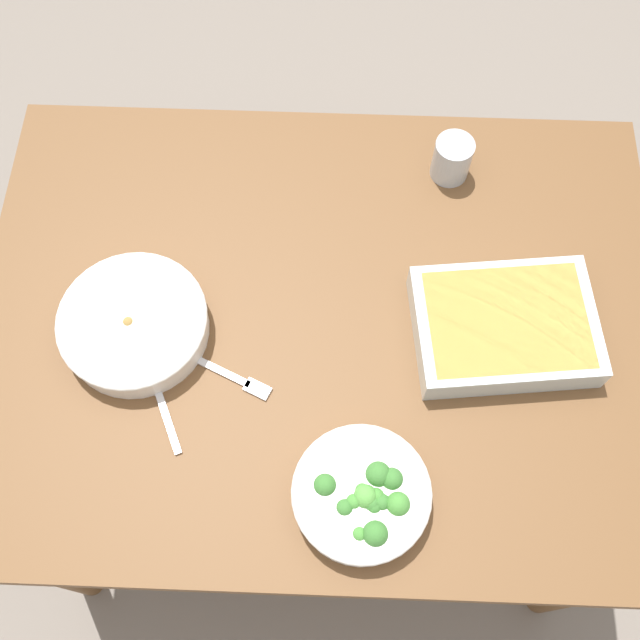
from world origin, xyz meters
The scene contains 8 objects.
ground_plane centered at (0.00, 0.00, 0.00)m, with size 6.00×6.00×0.00m, color slate.
dining_table centered at (0.00, 0.00, 0.65)m, with size 1.20×0.90×0.74m.
stew_bowl centered at (0.31, 0.03, 0.77)m, with size 0.25×0.25×0.06m.
broccoli_bowl centered at (-0.08, 0.31, 0.77)m, with size 0.21×0.21×0.07m.
baking_dish centered at (-0.31, 0.01, 0.77)m, with size 0.32×0.25×0.06m.
drink_cup centered at (-0.23, -0.32, 0.78)m, with size 0.07×0.07×0.08m.
spoon_by_stew centered at (0.26, 0.14, 0.74)m, with size 0.09×0.17×0.01m.
fork_on_table centered at (0.15, 0.11, 0.74)m, with size 0.17×0.09×0.01m.
Camera 1 is at (-0.02, 0.53, 1.93)m, focal length 42.24 mm.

